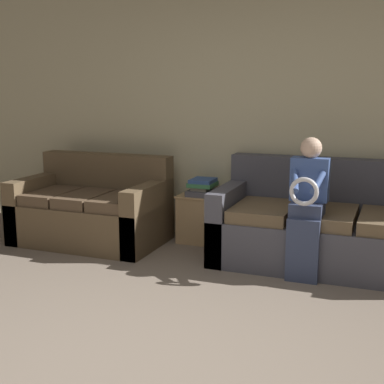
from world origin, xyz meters
name	(u,v)px	position (x,y,z in m)	size (l,w,h in m)	color
wall_back	(265,117)	(0.00, 2.95, 1.27)	(6.67, 0.06, 2.55)	beige
couch_main	(326,229)	(0.70, 2.46, 0.32)	(1.94, 0.97, 0.91)	#4C4C56
couch_side	(93,211)	(-1.63, 2.32, 0.31)	(1.47, 0.89, 0.87)	brown
child_left_seated	(307,202)	(0.58, 2.05, 0.64)	(0.31, 0.38, 1.16)	#384260
side_shelf	(203,218)	(-0.56, 2.71, 0.25)	(0.48, 0.38, 0.49)	tan
book_stack	(202,187)	(-0.57, 2.70, 0.57)	(0.26, 0.31, 0.17)	#4C4C56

